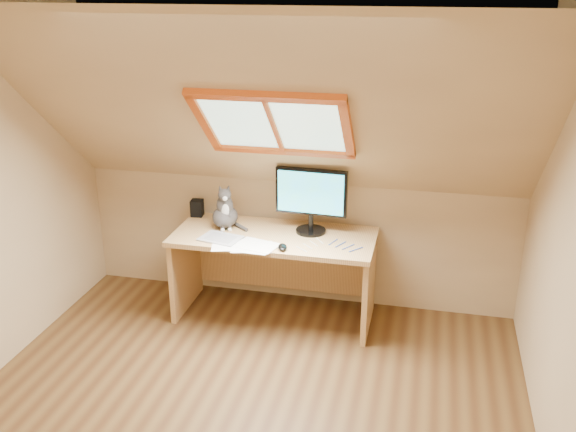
# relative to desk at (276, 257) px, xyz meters

# --- Properties ---
(ground) EXTENTS (3.50, 3.50, 0.00)m
(ground) POSITION_rel_desk_xyz_m (0.09, -1.45, -0.48)
(ground) COLOR brown
(ground) RESTS_ON ground
(room_shell) EXTENTS (3.52, 3.52, 2.41)m
(room_shell) POSITION_rel_desk_xyz_m (0.09, -1.54, 0.95)
(room_shell) COLOR tan
(room_shell) RESTS_ON ground
(desk) EXTENTS (1.52, 0.67, 0.70)m
(desk) POSITION_rel_desk_xyz_m (0.00, 0.00, 0.00)
(desk) COLOR tan
(desk) RESTS_ON ground
(monitor) EXTENTS (0.54, 0.23, 0.50)m
(monitor) POSITION_rel_desk_xyz_m (0.26, 0.04, 0.51)
(monitor) COLOR black
(monitor) RESTS_ON desk
(cat) EXTENTS (0.27, 0.29, 0.36)m
(cat) POSITION_rel_desk_xyz_m (-0.40, -0.01, 0.34)
(cat) COLOR #4B4543
(cat) RESTS_ON desk
(desk_speaker) EXTENTS (0.10, 0.10, 0.13)m
(desk_speaker) POSITION_rel_desk_xyz_m (-0.71, 0.18, 0.28)
(desk_speaker) COLOR black
(desk_speaker) RESTS_ON desk
(graphics_tablet) EXTENTS (0.34, 0.27, 0.01)m
(graphics_tablet) POSITION_rel_desk_xyz_m (-0.36, -0.24, 0.22)
(graphics_tablet) COLOR #B2B2B7
(graphics_tablet) RESTS_ON desk
(mouse) EXTENTS (0.09, 0.13, 0.04)m
(mouse) POSITION_rel_desk_xyz_m (0.13, -0.32, 0.23)
(mouse) COLOR black
(mouse) RESTS_ON desk
(papers) EXTENTS (0.35, 0.30, 0.01)m
(papers) POSITION_rel_desk_xyz_m (-0.16, -0.33, 0.22)
(papers) COLOR white
(papers) RESTS_ON desk
(cables) EXTENTS (0.51, 0.26, 0.01)m
(cables) POSITION_rel_desk_xyz_m (0.46, -0.18, 0.22)
(cables) COLOR silver
(cables) RESTS_ON desk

